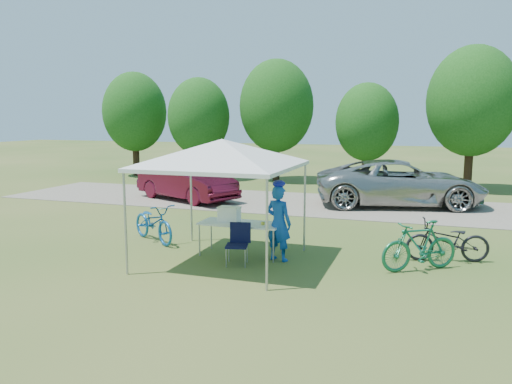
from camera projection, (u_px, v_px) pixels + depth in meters
ground at (223, 261)px, 11.15m from camera, size 100.00×100.00×0.00m
gravel_strip at (305, 203)px, 18.64m from camera, size 24.00×5.00×0.02m
canopy at (222, 143)px, 10.76m from camera, size 4.53×4.53×3.00m
treeline at (329, 110)px, 23.88m from camera, size 24.89×4.28×6.30m
folding_table at (241, 224)px, 11.54m from camera, size 1.90×0.79×0.78m
folding_chair at (238, 240)px, 10.91m from camera, size 0.56×0.58×0.90m
cooler at (229, 214)px, 11.60m from camera, size 0.49×0.34×0.36m
ice_cream_cup at (263, 223)px, 11.31m from camera, size 0.08×0.08×0.06m
cyclist at (279, 223)px, 11.12m from camera, size 0.71×0.57×1.71m
bike_blue at (154, 222)px, 12.90m from camera, size 1.97×1.59×1.01m
bike_green at (420, 246)px, 10.42m from camera, size 1.74×1.41×1.06m
bike_dark at (448, 241)px, 11.07m from camera, size 1.91×1.03×0.95m
minivan at (400, 183)px, 18.06m from camera, size 6.46×4.10×1.66m
sedan at (187, 181)px, 19.33m from camera, size 4.76×3.27×1.49m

